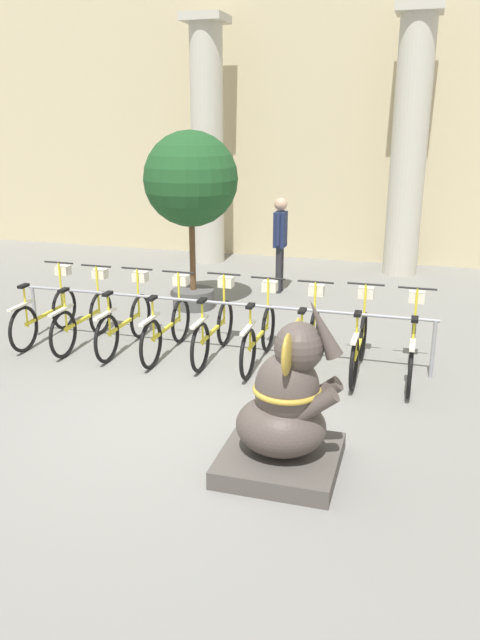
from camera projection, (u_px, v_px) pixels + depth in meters
The scene contains 17 objects.
ground_plane at pixel (166, 416), 6.84m from camera, with size 60.00×60.00×0.00m, color slate.
building_facade at pixel (313, 124), 13.77m from camera, with size 20.00×0.20×6.00m.
column_left at pixel (207, 142), 13.54m from camera, with size 0.88×0.88×5.16m.
column_right at pixel (409, 145), 12.40m from camera, with size 0.88×0.88×5.16m.
bike_rack at pixel (216, 310), 8.44m from camera, with size 5.80×0.05×0.77m.
bicycle_0 at pixel (46, 312), 9.14m from camera, with size 0.48×1.70×1.07m.
bicycle_1 at pixel (84, 317), 8.92m from camera, with size 0.48×1.70×1.07m.
bicycle_2 at pixel (126, 321), 8.76m from camera, with size 0.48×1.70×1.07m.
bicycle_3 at pixel (168, 326), 8.55m from camera, with size 0.48×1.70×1.07m.
bicycle_4 at pixel (214, 328), 8.45m from camera, with size 0.48×1.70×1.07m.
bicycle_5 at pixel (260, 334), 8.22m from camera, with size 0.48×1.70×1.07m.
bicycle_6 at pixel (308, 339), 8.03m from camera, with size 0.48×1.70×1.07m.
bicycle_7 at pixel (359, 342), 7.92m from camera, with size 0.48×1.70×1.07m.
bicycle_8 at pixel (412, 348), 7.71m from camera, with size 0.48×1.70×1.07m.
elephant_statue at pixel (285, 413), 5.64m from camera, with size 1.08×1.08×1.69m.
person_pedestrian at pixel (280, 236), 11.44m from camera, with size 0.23×0.47×1.76m.
potted_tree at pixel (191, 185), 10.15m from camera, with size 1.54×1.54×2.95m.
Camera 1 is at (2.53, -5.70, 3.11)m, focal length 35.00 mm.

